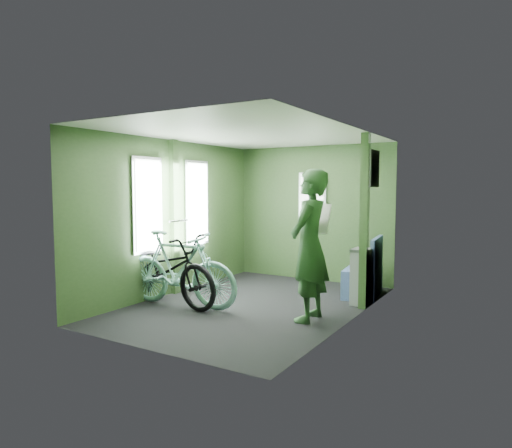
# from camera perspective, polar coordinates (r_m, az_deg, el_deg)

# --- Properties ---
(room) EXTENTS (4.00, 4.02, 2.31)m
(room) POSITION_cam_1_polar(r_m,az_deg,el_deg) (6.16, -0.59, 3.09)
(room) COLOR black
(room) RESTS_ON ground
(bicycle_black) EXTENTS (1.94, 0.96, 1.02)m
(bicycle_black) POSITION_cam_1_polar(r_m,az_deg,el_deg) (6.46, -11.12, -9.82)
(bicycle_black) COLOR black
(bicycle_black) RESTS_ON ground
(bicycle_mint) EXTENTS (1.79, 0.80, 1.09)m
(bicycle_mint) POSITION_cam_1_polar(r_m,az_deg,el_deg) (6.28, -9.58, -10.21)
(bicycle_mint) COLOR #94DBD1
(bicycle_mint) RESTS_ON ground
(passenger) EXTENTS (0.47, 0.74, 1.82)m
(passenger) POSITION_cam_1_polar(r_m,az_deg,el_deg) (5.48, 6.69, -2.65)
(passenger) COLOR #2D522D
(passenger) RESTS_ON ground
(waste_box) EXTENTS (0.23, 0.32, 0.77)m
(waste_box) POSITION_cam_1_polar(r_m,az_deg,el_deg) (6.43, 13.04, -6.41)
(waste_box) COLOR gray
(waste_box) RESTS_ON ground
(bench_seat) EXTENTS (0.57, 0.88, 0.88)m
(bench_seat) POSITION_cam_1_polar(r_m,az_deg,el_deg) (6.94, 13.36, -6.64)
(bench_seat) COLOR navy
(bench_seat) RESTS_ON ground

